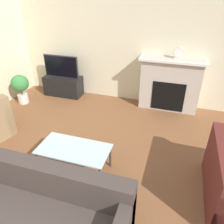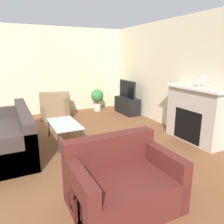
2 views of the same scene
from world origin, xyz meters
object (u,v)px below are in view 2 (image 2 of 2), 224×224
Objects in this scene: tv at (127,89)px; mantel_clock at (201,81)px; couch_loveseat at (122,183)px; potted_plant at (97,98)px; couch_sectional at (7,137)px; coffee_table at (64,125)px; armchair_by_window at (56,108)px.

mantel_clock is at bearing 2.03° from tv.
mantel_clock is (-1.08, 2.42, 1.04)m from couch_loveseat.
potted_plant is at bearing -166.78° from mantel_clock.
tv is at bearing 112.41° from couch_sectional.
tv is 1.09m from potted_plant.
couch_sectional is at bearing 117.19° from couch_loveseat.
coffee_table is (0.05, 1.12, 0.10)m from couch_sectional.
couch_sectional is 1.82× the size of couch_loveseat.
tv is at bearing 121.89° from coffee_table.
armchair_by_window is 2.02m from coffee_table.
armchair_by_window is at bearing -145.21° from mantel_clock.
couch_sectional is at bearing -92.61° from coffee_table.
coffee_table is at bearing 92.75° from couch_loveseat.
mantel_clock reaches higher than couch_sectional.
coffee_table is 2.83m from potted_plant.
couch_loveseat reaches higher than coffee_table.
tv is 3.88m from couch_sectional.
tv is 0.40× the size of couch_sectional.
couch_sectional and armchair_by_window have the same top height.
mantel_clock is (3.27, 2.27, 1.03)m from armchair_by_window.
couch_loveseat is 1.23× the size of armchair_by_window.
tv reaches higher than couch_loveseat.
coffee_table is 2.99m from mantel_clock.
mantel_clock reaches higher than couch_loveseat.
tv is 2.84m from mantel_clock.
couch_loveseat is at bearing -19.14° from potted_plant.
mantel_clock is at bearing 63.52° from coffee_table.
couch_loveseat is 4.87m from potted_plant.
mantel_clock is at bearing 141.73° from armchair_by_window.
tv is 0.72× the size of couch_loveseat.
couch_sectional is 2.39m from armchair_by_window.
armchair_by_window is (-0.49, -2.17, -0.48)m from tv.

